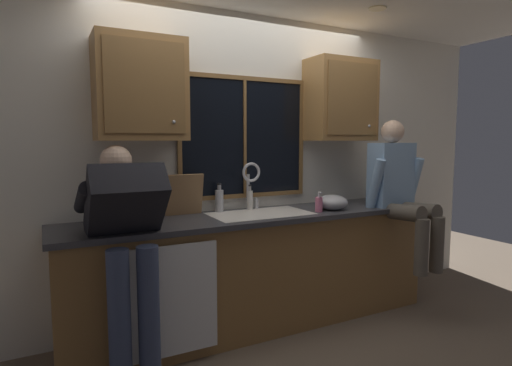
{
  "coord_description": "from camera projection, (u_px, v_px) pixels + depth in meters",
  "views": [
    {
      "loc": [
        -1.52,
        -3.17,
        1.5
      ],
      "look_at": [
        -0.03,
        -0.3,
        1.17
      ],
      "focal_mm": 29.02,
      "sensor_mm": 36.0,
      "label": 1
    }
  ],
  "objects": [
    {
      "name": "window_frame_left",
      "position": [
        179.0,
        137.0,
        3.22
      ],
      "size": [
        0.03,
        0.02,
        0.95
      ],
      "primitive_type": "cube",
      "color": "brown"
    },
    {
      "name": "person_sitting_on_counter",
      "position": [
        399.0,
        186.0,
        3.6
      ],
      "size": [
        0.54,
        0.6,
        1.26
      ],
      "color": "#595147",
      "rests_on": "countertop"
    },
    {
      "name": "window_frame_top",
      "position": [
        245.0,
        78.0,
        3.43
      ],
      "size": [
        1.17,
        0.02,
        0.04
      ],
      "primitive_type": "cube",
      "color": "brown"
    },
    {
      "name": "upper_cabinet_left",
      "position": [
        140.0,
        89.0,
        2.91
      ],
      "size": [
        0.62,
        0.36,
        0.72
      ],
      "color": "#9E703D"
    },
    {
      "name": "back_wall",
      "position": [
        240.0,
        167.0,
        3.57
      ],
      "size": [
        5.42,
        0.12,
        2.55
      ],
      "primitive_type": "cube",
      "color": "silver",
      "rests_on": "floor"
    },
    {
      "name": "window_glass",
      "position": [
        244.0,
        138.0,
        3.49
      ],
      "size": [
        1.1,
        0.02,
        0.95
      ],
      "primitive_type": "cube",
      "color": "black"
    },
    {
      "name": "upper_cabinet_right",
      "position": [
        341.0,
        101.0,
        3.72
      ],
      "size": [
        0.62,
        0.36,
        0.72
      ],
      "color": "#9E703D"
    },
    {
      "name": "dishwasher_front",
      "position": [
        174.0,
        301.0,
        2.7
      ],
      "size": [
        0.6,
        0.02,
        0.74
      ],
      "primitive_type": "cube",
      "color": "white"
    },
    {
      "name": "ceiling_downlight_right",
      "position": [
        378.0,
        8.0,
        3.28
      ],
      "size": [
        0.14,
        0.14,
        0.01
      ],
      "primitive_type": "cylinder",
      "color": "#FFEAB2"
    },
    {
      "name": "person_standing",
      "position": [
        126.0,
        233.0,
        2.56
      ],
      "size": [
        0.53,
        0.72,
        1.47
      ],
      "color": "#384260",
      "rests_on": "floor"
    },
    {
      "name": "knife_block",
      "position": [
        150.0,
        207.0,
        2.95
      ],
      "size": [
        0.12,
        0.18,
        0.32
      ],
      "color": "brown",
      "rests_on": "countertop"
    },
    {
      "name": "window_frame_right",
      "position": [
        301.0,
        138.0,
        3.74
      ],
      "size": [
        0.03,
        0.02,
        0.95
      ],
      "primitive_type": "cube",
      "color": "brown"
    },
    {
      "name": "countertop",
      "position": [
        260.0,
        216.0,
        3.28
      ],
      "size": [
        3.08,
        0.62,
        0.04
      ],
      "primitive_type": "cube",
      "color": "#38383D",
      "rests_on": "lower_cabinet_run"
    },
    {
      "name": "lower_cabinet_run",
      "position": [
        258.0,
        272.0,
        3.35
      ],
      "size": [
        3.02,
        0.58,
        0.88
      ],
      "primitive_type": "cube",
      "color": "olive",
      "rests_on": "floor"
    },
    {
      "name": "window_frame_bottom",
      "position": [
        245.0,
        196.0,
        3.53
      ],
      "size": [
        1.17,
        0.02,
        0.04
      ],
      "primitive_type": "cube",
      "color": "brown"
    },
    {
      "name": "window_mullion_center",
      "position": [
        245.0,
        138.0,
        3.48
      ],
      "size": [
        0.02,
        0.02,
        0.95
      ],
      "primitive_type": "cube",
      "color": "brown"
    },
    {
      "name": "sink",
      "position": [
        260.0,
        226.0,
        3.31
      ],
      "size": [
        0.8,
        0.46,
        0.21
      ],
      "color": "white",
      "rests_on": "lower_cabinet_run"
    },
    {
      "name": "bottle_tall_clear",
      "position": [
        219.0,
        200.0,
        3.36
      ],
      "size": [
        0.07,
        0.07,
        0.24
      ],
      "color": "#B7B7BC",
      "rests_on": "countertop"
    },
    {
      "name": "soap_dispenser",
      "position": [
        319.0,
        204.0,
        3.37
      ],
      "size": [
        0.06,
        0.07,
        0.17
      ],
      "color": "pink",
      "rests_on": "countertop"
    },
    {
      "name": "cutting_board",
      "position": [
        184.0,
        195.0,
        3.22
      ],
      "size": [
        0.29,
        0.09,
        0.32
      ],
      "primitive_type": "cube",
      "rotation": [
        0.21,
        0.0,
        0.0
      ],
      "color": "#997047",
      "rests_on": "countertop"
    },
    {
      "name": "faucet",
      "position": [
        251.0,
        180.0,
        3.43
      ],
      "size": [
        0.18,
        0.09,
        0.4
      ],
      "color": "silver",
      "rests_on": "countertop"
    },
    {
      "name": "mixing_bowl",
      "position": [
        332.0,
        202.0,
        3.5
      ],
      "size": [
        0.26,
        0.26,
        0.13
      ],
      "primitive_type": "ellipsoid",
      "color": "#B7B7BC",
      "rests_on": "countertop"
    },
    {
      "name": "bottle_green_glass",
      "position": [
        250.0,
        199.0,
        3.48
      ],
      "size": [
        0.05,
        0.05,
        0.21
      ],
      "color": "silver",
      "rests_on": "countertop"
    }
  ]
}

